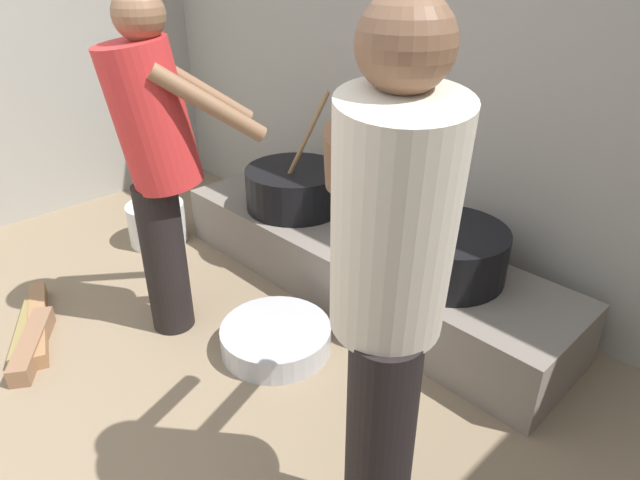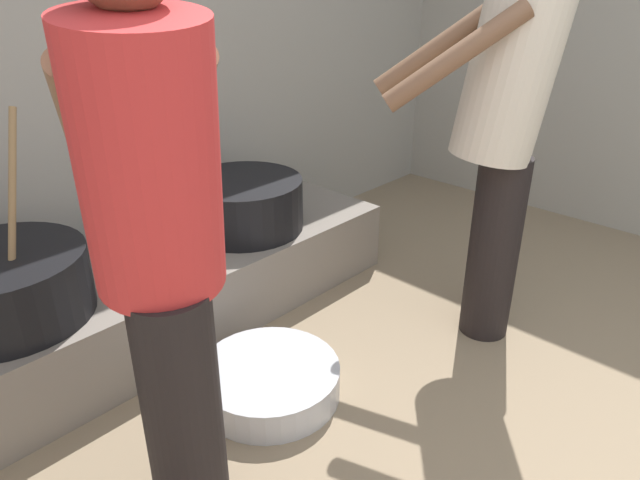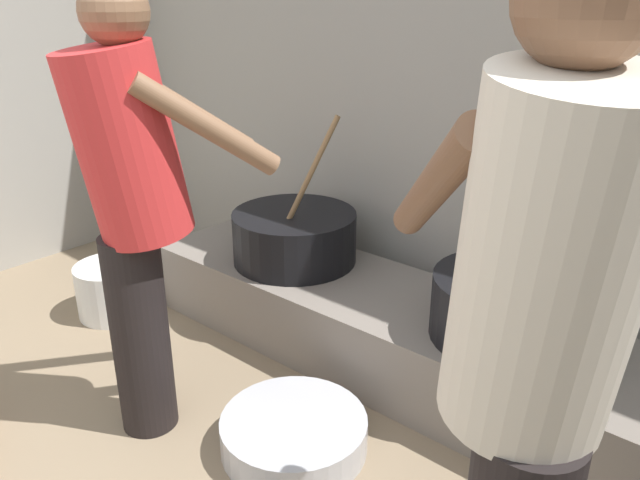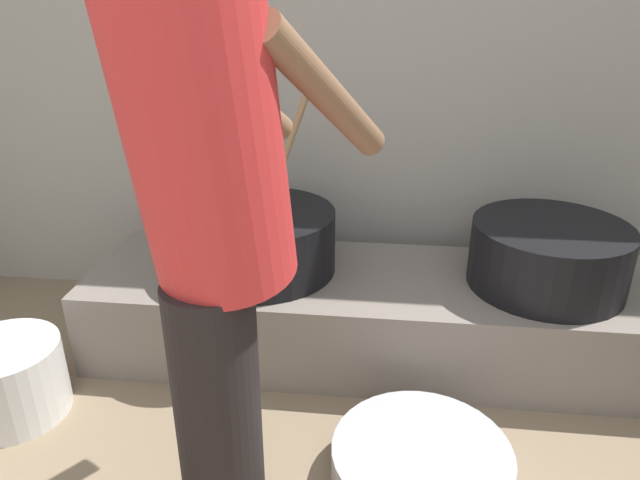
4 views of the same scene
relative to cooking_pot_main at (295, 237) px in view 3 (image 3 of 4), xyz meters
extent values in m
cube|color=#9E998E|center=(0.66, 0.51, 0.77)|extent=(5.06, 0.20, 2.42)
cube|color=slate|center=(0.52, -0.01, -0.28)|extent=(2.31, 0.60, 0.33)
cylinder|color=black|center=(0.00, 0.00, 0.00)|extent=(0.56, 0.56, 0.23)
cylinder|color=#937047|center=(0.10, 0.00, 0.31)|extent=(0.20, 0.19, 0.51)
cylinder|color=black|center=(1.04, -0.01, 0.00)|extent=(0.54, 0.54, 0.23)
cylinder|color=black|center=(0.09, -0.90, -0.07)|extent=(0.20, 0.20, 0.74)
cylinder|color=red|center=(0.10, -0.87, 0.60)|extent=(0.44, 0.47, 0.64)
sphere|color=brown|center=(0.11, -0.87, 0.99)|extent=(0.21, 0.21, 0.21)
cylinder|color=brown|center=(0.32, -0.73, 0.67)|extent=(0.26, 0.44, 0.35)
cylinder|color=brown|center=(0.08, -0.61, 0.67)|extent=(0.26, 0.44, 0.35)
cylinder|color=beige|center=(1.48, -1.00, 0.64)|extent=(0.48, 0.48, 0.66)
cylinder|color=brown|center=(1.42, -0.73, 0.71)|extent=(0.38, 0.38, 0.36)
cylinder|color=brown|center=(1.22, -0.92, 0.71)|extent=(0.38, 0.38, 0.36)
cylinder|color=silver|center=(-0.74, -0.51, -0.31)|extent=(0.35, 0.35, 0.26)
cylinder|color=#B7B7BC|center=(0.59, -0.66, -0.38)|extent=(0.51, 0.51, 0.12)
camera|label=1|loc=(2.20, -1.94, 1.22)|focal=31.00mm
camera|label=2|loc=(-0.50, -1.94, 0.98)|focal=32.38mm
camera|label=3|loc=(1.79, -1.94, 1.06)|focal=34.90mm
camera|label=4|loc=(0.45, -1.94, 0.88)|focal=32.54mm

